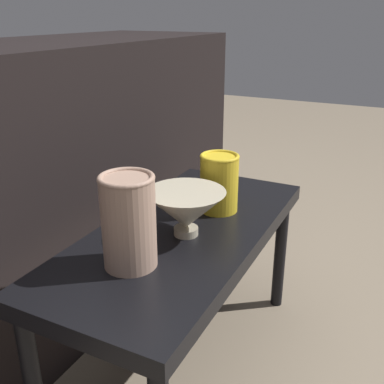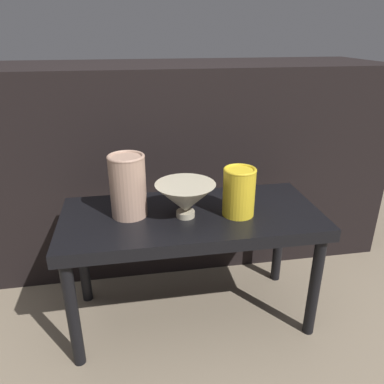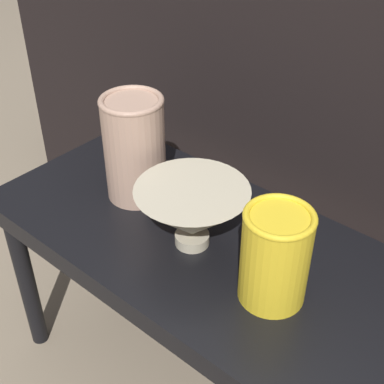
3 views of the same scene
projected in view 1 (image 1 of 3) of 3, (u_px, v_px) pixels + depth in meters
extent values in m
plane|color=#7F705B|center=(183.00, 361.00, 1.23)|extent=(8.00, 8.00, 0.00)
cube|color=black|center=(182.00, 236.00, 1.09)|extent=(0.82, 0.37, 0.04)
cylinder|color=black|center=(280.00, 254.00, 1.41)|extent=(0.04, 0.04, 0.37)
cylinder|color=black|center=(195.00, 235.00, 1.53)|extent=(0.04, 0.04, 0.37)
cube|color=black|center=(24.00, 193.00, 1.29)|extent=(1.76, 0.50, 0.82)
cylinder|color=#B2A88E|center=(186.00, 231.00, 1.05)|extent=(0.06, 0.06, 0.02)
cone|color=#B2A88E|center=(186.00, 210.00, 1.03)|extent=(0.18, 0.18, 0.09)
cylinder|color=tan|center=(129.00, 223.00, 0.89)|extent=(0.11, 0.11, 0.19)
torus|color=tan|center=(126.00, 178.00, 0.86)|extent=(0.11, 0.11, 0.01)
cylinder|color=gold|center=(219.00, 184.00, 1.16)|extent=(0.10, 0.10, 0.15)
torus|color=gold|center=(220.00, 156.00, 1.13)|extent=(0.10, 0.10, 0.01)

